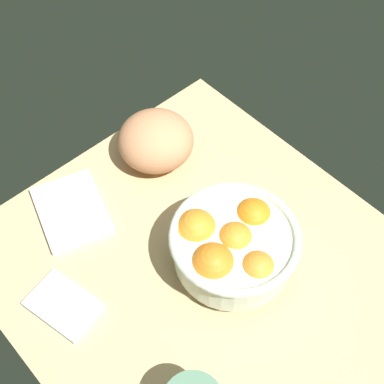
# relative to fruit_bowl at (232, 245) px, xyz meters

# --- Properties ---
(ground_plane) EXTENTS (0.74, 0.67, 0.03)m
(ground_plane) POSITION_rel_fruit_bowl_xyz_m (-0.02, -0.04, -0.08)
(ground_plane) COLOR tan
(fruit_bowl) EXTENTS (0.23, 0.23, 0.11)m
(fruit_bowl) POSITION_rel_fruit_bowl_xyz_m (0.00, 0.00, 0.00)
(fruit_bowl) COLOR silver
(fruit_bowl) RESTS_ON ground
(bread_loaf) EXTENTS (0.21, 0.21, 0.11)m
(bread_loaf) POSITION_rel_fruit_bowl_xyz_m (-0.28, 0.06, -0.01)
(bread_loaf) COLOR tan
(bread_loaf) RESTS_ON ground
(napkin_folded) EXTENTS (0.19, 0.16, 0.01)m
(napkin_folded) POSITION_rel_fruit_bowl_xyz_m (-0.29, -0.15, -0.06)
(napkin_folded) COLOR silver
(napkin_folded) RESTS_ON ground
(napkin_spare) EXTENTS (0.13, 0.11, 0.01)m
(napkin_spare) POSITION_rel_fruit_bowl_xyz_m (-0.13, -0.27, -0.06)
(napkin_spare) COLOR #B2BEC9
(napkin_spare) RESTS_ON ground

